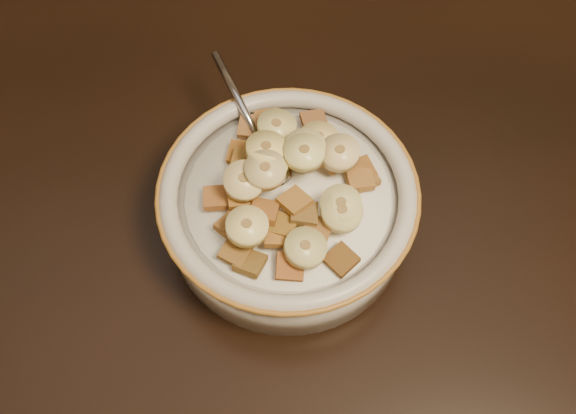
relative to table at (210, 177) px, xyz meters
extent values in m
cube|color=#422816|center=(0.00, 0.00, -0.78)|extent=(4.00, 4.50, 0.10)
cube|color=black|center=(0.00, 0.00, 0.00)|extent=(1.44, 0.97, 0.04)
cylinder|color=#B2AB9E|center=(0.06, -0.07, 0.04)|extent=(0.20, 0.20, 0.05)
cylinder|color=white|center=(0.06, -0.07, 0.07)|extent=(0.16, 0.16, 0.00)
ellipsoid|color=#9D9FAD|center=(0.05, -0.04, 0.07)|extent=(0.05, 0.06, 0.01)
cube|color=brown|center=(0.04, -0.09, 0.09)|extent=(0.03, 0.03, 0.01)
cube|color=brown|center=(0.01, -0.07, 0.08)|extent=(0.02, 0.02, 0.01)
cube|color=#9B672A|center=(0.06, 0.00, 0.08)|extent=(0.02, 0.02, 0.01)
cube|color=brown|center=(0.03, -0.07, 0.08)|extent=(0.02, 0.02, 0.01)
cube|color=brown|center=(0.02, -0.12, 0.08)|extent=(0.03, 0.03, 0.01)
cube|color=brown|center=(0.03, -0.04, 0.08)|extent=(0.03, 0.03, 0.01)
cube|color=brown|center=(0.04, -0.10, 0.08)|extent=(0.03, 0.03, 0.01)
cube|color=brown|center=(0.10, -0.05, 0.08)|extent=(0.03, 0.03, 0.01)
cube|color=brown|center=(0.02, -0.10, 0.08)|extent=(0.03, 0.03, 0.01)
cube|color=brown|center=(0.12, -0.06, 0.07)|extent=(0.03, 0.03, 0.01)
cube|color=brown|center=(0.07, -0.09, 0.09)|extent=(0.03, 0.03, 0.01)
cube|color=olive|center=(0.12, -0.07, 0.08)|extent=(0.02, 0.02, 0.01)
cube|color=brown|center=(0.03, -0.13, 0.07)|extent=(0.03, 0.03, 0.01)
cube|color=brown|center=(0.07, -0.10, 0.08)|extent=(0.02, 0.02, 0.01)
cube|color=olive|center=(0.05, -0.02, 0.07)|extent=(0.03, 0.03, 0.01)
cube|color=#9B4C19|center=(0.06, -0.13, 0.07)|extent=(0.02, 0.02, 0.01)
cube|color=brown|center=(0.13, -0.06, 0.07)|extent=(0.03, 0.03, 0.01)
cube|color=brown|center=(0.03, -0.03, 0.08)|extent=(0.03, 0.03, 0.01)
cube|color=brown|center=(0.05, -0.06, 0.09)|extent=(0.02, 0.02, 0.01)
cube|color=#945E34|center=(0.08, -0.11, 0.08)|extent=(0.03, 0.03, 0.01)
cube|color=brown|center=(0.06, -0.10, 0.08)|extent=(0.03, 0.03, 0.01)
cube|color=brown|center=(0.10, -0.13, 0.07)|extent=(0.03, 0.03, 0.01)
cube|color=#975829|center=(0.09, -0.05, 0.08)|extent=(0.02, 0.02, 0.01)
cube|color=brown|center=(0.04, -0.01, 0.08)|extent=(0.03, 0.03, 0.01)
cube|color=brown|center=(0.05, -0.11, 0.08)|extent=(0.02, 0.02, 0.01)
cube|color=brown|center=(0.09, -0.01, 0.08)|extent=(0.02, 0.02, 0.01)
cylinder|color=#C8BC83|center=(0.07, -0.12, 0.08)|extent=(0.04, 0.04, 0.02)
cylinder|color=#D9C178|center=(0.03, -0.07, 0.10)|extent=(0.04, 0.04, 0.02)
cylinder|color=#E2CA81|center=(0.03, -0.11, 0.09)|extent=(0.04, 0.04, 0.01)
cylinder|color=#EBCE74|center=(0.09, -0.03, 0.09)|extent=(0.04, 0.04, 0.01)
cylinder|color=#F0CE82|center=(0.11, -0.05, 0.09)|extent=(0.04, 0.04, 0.01)
cylinder|color=beige|center=(0.08, -0.05, 0.10)|extent=(0.04, 0.04, 0.01)
cylinder|color=#E9DD8E|center=(0.10, -0.09, 0.09)|extent=(0.04, 0.04, 0.01)
cylinder|color=beige|center=(0.06, -0.02, 0.09)|extent=(0.04, 0.04, 0.01)
cylinder|color=#DDD26C|center=(0.05, -0.05, 0.10)|extent=(0.04, 0.04, 0.01)
cylinder|color=#F7EB95|center=(0.10, -0.10, 0.09)|extent=(0.04, 0.04, 0.01)
cylinder|color=#DDC180|center=(0.05, -0.07, 0.10)|extent=(0.03, 0.04, 0.01)
cylinder|color=#D4CB7C|center=(0.08, -0.05, 0.10)|extent=(0.03, 0.03, 0.01)
cylinder|color=#E8D57F|center=(0.05, -0.06, 0.10)|extent=(0.04, 0.04, 0.02)
camera|label=1|loc=(0.03, -0.33, 0.50)|focal=40.00mm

